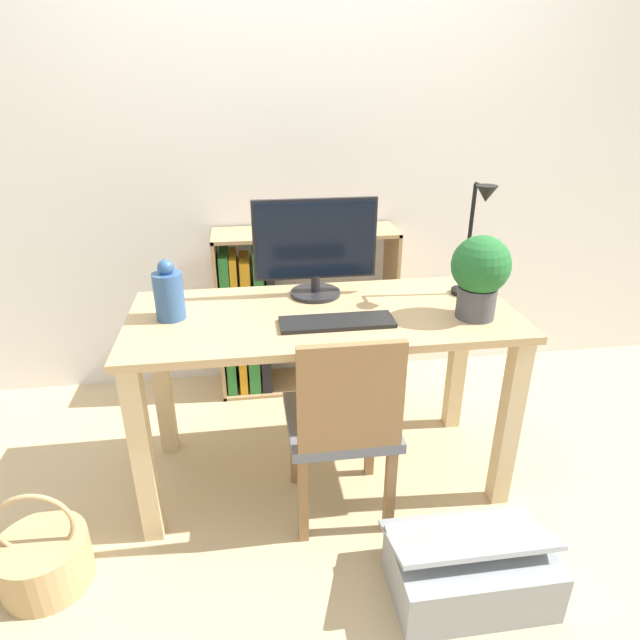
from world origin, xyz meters
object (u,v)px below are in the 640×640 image
Objects in this scene: chair at (343,421)px; desk_lamp at (476,230)px; potted_plant at (480,273)px; keyboard at (337,322)px; bookshelf at (271,317)px; storage_box at (470,569)px; basket at (44,559)px; vase at (169,293)px; monitor at (315,245)px.

desk_lamp is at bearing 26.76° from chair.
potted_plant is at bearing 12.76° from chair.
keyboard is 0.51× the size of chair.
bookshelf reaches higher than keyboard.
bookshelf is 1.77× the size of storage_box.
keyboard reaches higher than storage_box.
basket is at bearing 170.21° from storage_box.
storage_box is (1.41, -0.24, 0.00)m from basket.
bookshelf is at bearing 103.02° from keyboard.
bookshelf is (-0.72, 0.88, -0.52)m from potted_plant.
potted_plant reaches higher than bookshelf.
desk_lamp is at bearing 16.58° from basket.
vase is 0.79m from chair.
keyboard is at bearing 16.64° from basket.
monitor reaches higher than keyboard.
vase is 0.60× the size of basket.
monitor reaches higher than potted_plant.
potted_plant is at bearing 10.98° from basket.
keyboard is 0.79× the size of storage_box.
desk_lamp is at bearing 73.79° from storage_box.
storage_box is (0.56, -1.43, -0.32)m from bookshelf.
vase is 0.25× the size of bookshelf.
basket is (-0.45, -0.45, -0.76)m from vase.
monitor is at bearing -74.15° from bookshelf.
monitor is 1.29m from storage_box.
desk_lamp is 1.21m from storage_box.
bookshelf reaches higher than chair.
chair is at bearing -78.79° from bookshelf.
monitor reaches higher than chair.
keyboard reaches higher than basket.
bookshelf is at bearing 105.85° from monitor.
chair is 0.88× the size of bookshelf.
potted_plant is (1.13, -0.15, 0.08)m from vase.
bookshelf is at bearing 98.44° from chair.
bookshelf is at bearing 61.25° from vase.
monitor is at bearing 31.22° from basket.
monitor is 0.70m from chair.
basket is at bearing -169.02° from potted_plant.
potted_plant is at bearing 73.48° from storage_box.
chair reaches higher than keyboard.
chair is 1.05m from bookshelf.
monitor reaches higher than vase.
keyboard is 0.94m from storage_box.
monitor is at bearing 167.95° from desk_lamp.
desk_lamp is at bearing 16.48° from keyboard.
vase reaches higher than basket.
vase is 0.28× the size of chair.
storage_box is (0.36, -0.40, -0.34)m from chair.
desk_lamp is 1.21× the size of basket.
desk_lamp reaches higher than vase.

